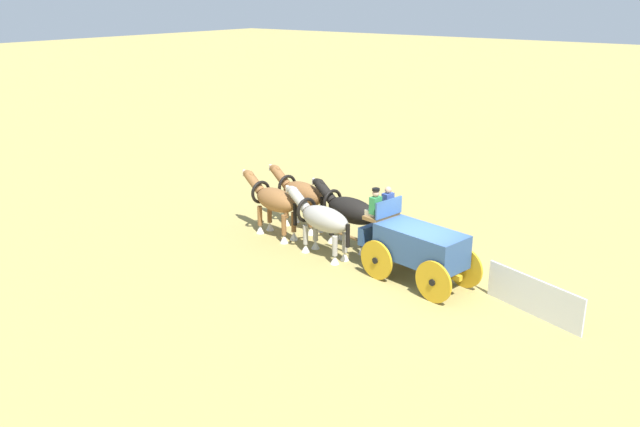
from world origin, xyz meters
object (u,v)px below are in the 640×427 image
Objects in this scene: show_wagon at (416,245)px; draft_horse_lead_off at (300,194)px; draft_horse_rear_off at (349,211)px; draft_horse_rear_near at (322,219)px; draft_horse_lead_near at (273,201)px.

show_wagon reaches higher than draft_horse_lead_off.
draft_horse_lead_off is at bearing -9.72° from draft_horse_rear_off.
draft_horse_lead_off is at bearing -36.33° from draft_horse_rear_near.
draft_horse_rear_near is at bearing 0.56° from show_wagon.
draft_horse_rear_near is at bearing 143.67° from draft_horse_lead_off.
draft_horse_lead_near is 1.30m from draft_horse_lead_off.
show_wagon reaches higher than draft_horse_lead_near.
draft_horse_lead_off reaches higher than draft_horse_rear_off.
draft_horse_rear_off is at bearing 170.28° from draft_horse_lead_off.
draft_horse_rear_off is (-0.23, -1.28, 0.01)m from draft_horse_rear_near.
draft_horse_rear_near is at bearing 170.28° from draft_horse_lead_near.
draft_horse_rear_near is 1.02× the size of draft_horse_lead_off.
draft_horse_rear_near is 0.97× the size of draft_horse_rear_off.
draft_horse_rear_near is at bearing 79.89° from draft_horse_rear_off.
draft_horse_rear_off is 1.06× the size of draft_horse_lead_near.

